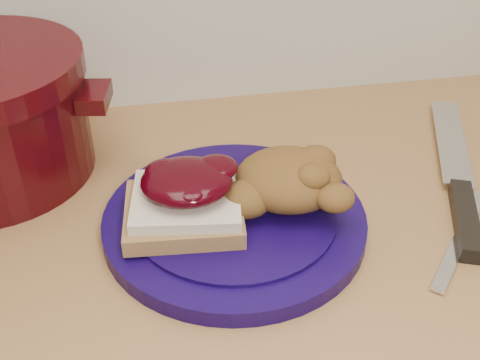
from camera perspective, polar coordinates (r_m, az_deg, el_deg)
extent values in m
cylinder|color=#10043A|center=(0.67, -0.53, -3.90)|extent=(0.34, 0.34, 0.02)
cube|color=olive|center=(0.64, -5.35, -3.14)|extent=(0.13, 0.12, 0.02)
cube|color=beige|center=(0.63, -5.12, -1.89)|extent=(0.13, 0.11, 0.01)
ellipsoid|color=black|center=(0.63, -5.09, -0.12)|extent=(0.11, 0.10, 0.03)
ellipsoid|color=brown|center=(0.66, 4.62, 0.09)|extent=(0.14, 0.12, 0.06)
cube|color=black|center=(0.71, 20.58, -3.51)|extent=(0.07, 0.13, 0.02)
cube|color=silver|center=(0.85, 19.36, 3.62)|extent=(0.11, 0.21, 0.00)
cube|color=silver|center=(0.70, 20.22, -5.12)|extent=(0.13, 0.15, 0.00)
cube|color=#320508|center=(0.73, -13.65, 7.67)|extent=(0.04, 0.06, 0.02)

